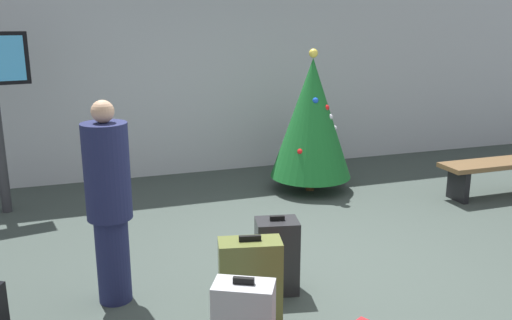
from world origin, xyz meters
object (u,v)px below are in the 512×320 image
object	(u,v)px
holiday_tree	(312,118)
traveller_0	(109,200)
waiting_bench	(496,170)
suitcase_2	(277,256)
suitcase_0	(250,289)

from	to	relation	value
holiday_tree	traveller_0	distance (m)	3.62
holiday_tree	waiting_bench	xyz separation A→B (m)	(2.25, -1.03, -0.65)
waiting_bench	holiday_tree	bearing A→B (deg)	155.29
suitcase_2	suitcase_0	bearing A→B (deg)	-126.87
waiting_bench	suitcase_2	size ratio (longest dim) A/B	2.29
holiday_tree	suitcase_0	size ratio (longest dim) A/B	2.42
suitcase_0	waiting_bench	bearing A→B (deg)	26.84
waiting_bench	traveller_0	bearing A→B (deg)	-166.35
waiting_bench	traveller_0	distance (m)	5.24
suitcase_0	suitcase_2	xyz separation A→B (m)	(0.43, 0.57, -0.05)
waiting_bench	suitcase_2	bearing A→B (deg)	-157.69
traveller_0	suitcase_2	size ratio (longest dim) A/B	2.45
suitcase_2	holiday_tree	bearing A→B (deg)	60.07
waiting_bench	suitcase_2	xyz separation A→B (m)	(-3.72, -1.53, -0.03)
suitcase_0	suitcase_2	bearing A→B (deg)	53.13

